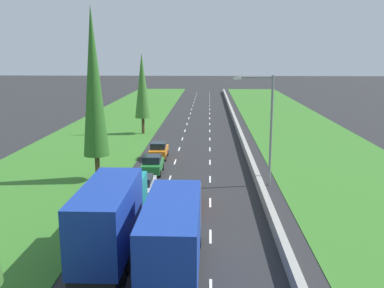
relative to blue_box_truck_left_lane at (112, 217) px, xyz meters
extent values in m
plane|color=#28282B|center=(3.49, 41.67, -2.18)|extent=(300.00, 300.00, 0.00)
cube|color=#387528|center=(-9.16, 41.67, -2.16)|extent=(14.00, 140.00, 0.04)
cube|color=#387528|center=(17.84, 41.67, -2.16)|extent=(14.00, 140.00, 0.04)
cube|color=#9E9B93|center=(9.19, 41.67, -1.76)|extent=(0.44, 120.00, 0.85)
cube|color=white|center=(1.74, 2.67, -2.18)|extent=(0.14, 2.00, 0.01)
cube|color=white|center=(1.74, 8.67, -2.18)|extent=(0.14, 2.00, 0.01)
cube|color=white|center=(1.74, 14.67, -2.18)|extent=(0.14, 2.00, 0.01)
cube|color=white|center=(1.74, 20.67, -2.18)|extent=(0.14, 2.00, 0.01)
cube|color=white|center=(1.74, 26.67, -2.18)|extent=(0.14, 2.00, 0.01)
cube|color=white|center=(1.74, 32.67, -2.18)|extent=(0.14, 2.00, 0.01)
cube|color=white|center=(1.74, 38.67, -2.18)|extent=(0.14, 2.00, 0.01)
cube|color=white|center=(1.74, 44.67, -2.18)|extent=(0.14, 2.00, 0.01)
cube|color=white|center=(1.74, 50.67, -2.18)|extent=(0.14, 2.00, 0.01)
cube|color=white|center=(1.74, 56.67, -2.18)|extent=(0.14, 2.00, 0.01)
cube|color=white|center=(1.74, 62.67, -2.18)|extent=(0.14, 2.00, 0.01)
cube|color=white|center=(1.74, 68.67, -2.18)|extent=(0.14, 2.00, 0.01)
cube|color=white|center=(1.74, 74.67, -2.18)|extent=(0.14, 2.00, 0.01)
cube|color=white|center=(1.74, 80.67, -2.18)|extent=(0.14, 2.00, 0.01)
cube|color=white|center=(1.74, 86.67, -2.18)|extent=(0.14, 2.00, 0.01)
cube|color=white|center=(1.74, 92.67, -2.18)|extent=(0.14, 2.00, 0.01)
cube|color=white|center=(1.74, 98.67, -2.18)|extent=(0.14, 2.00, 0.01)
cube|color=white|center=(5.24, 2.67, -2.18)|extent=(0.14, 2.00, 0.01)
cube|color=white|center=(5.24, 8.67, -2.18)|extent=(0.14, 2.00, 0.01)
cube|color=white|center=(5.24, 14.67, -2.18)|extent=(0.14, 2.00, 0.01)
cube|color=white|center=(5.24, 20.67, -2.18)|extent=(0.14, 2.00, 0.01)
cube|color=white|center=(5.24, 26.67, -2.18)|extent=(0.14, 2.00, 0.01)
cube|color=white|center=(5.24, 32.67, -2.18)|extent=(0.14, 2.00, 0.01)
cube|color=white|center=(5.24, 38.67, -2.18)|extent=(0.14, 2.00, 0.01)
cube|color=white|center=(5.24, 44.67, -2.18)|extent=(0.14, 2.00, 0.01)
cube|color=white|center=(5.24, 50.67, -2.18)|extent=(0.14, 2.00, 0.01)
cube|color=white|center=(5.24, 56.67, -2.18)|extent=(0.14, 2.00, 0.01)
cube|color=white|center=(5.24, 62.67, -2.18)|extent=(0.14, 2.00, 0.01)
cube|color=white|center=(5.24, 68.67, -2.18)|extent=(0.14, 2.00, 0.01)
cube|color=white|center=(5.24, 74.67, -2.18)|extent=(0.14, 2.00, 0.01)
cube|color=white|center=(5.24, 80.67, -2.18)|extent=(0.14, 2.00, 0.01)
cube|color=white|center=(5.24, 86.67, -2.18)|extent=(0.14, 2.00, 0.01)
cube|color=white|center=(5.24, 92.67, -2.18)|extent=(0.14, 2.00, 0.01)
cube|color=white|center=(5.24, 98.67, -2.18)|extent=(0.14, 2.00, 0.01)
cube|color=black|center=(0.00, 0.20, -1.58)|extent=(2.20, 9.40, 0.56)
cube|color=teal|center=(0.00, 3.80, -0.05)|extent=(2.40, 2.20, 2.50)
cube|color=#19389E|center=(0.00, -0.90, 0.35)|extent=(2.44, 7.20, 3.30)
cylinder|color=black|center=(-1.12, 3.50, -1.86)|extent=(0.22, 0.64, 0.64)
cylinder|color=black|center=(1.12, 3.50, -1.86)|extent=(0.22, 0.64, 0.64)
cylinder|color=black|center=(-1.12, -1.98, -1.86)|extent=(0.22, 0.64, 0.64)
cylinder|color=black|center=(1.12, -1.98, -1.86)|extent=(0.22, 0.64, 0.64)
cylinder|color=black|center=(-1.12, -3.06, -1.86)|extent=(0.22, 0.64, 0.64)
cylinder|color=black|center=(1.12, -3.06, -1.86)|extent=(0.22, 0.64, 0.64)
cube|color=silver|center=(0.04, 9.87, -1.50)|extent=(1.76, 4.50, 0.72)
cube|color=#19232D|center=(0.04, 9.72, -0.84)|extent=(1.56, 1.90, 0.60)
cylinder|color=black|center=(-0.76, 11.26, -1.86)|extent=(0.22, 0.64, 0.64)
cylinder|color=black|center=(0.84, 11.26, -1.86)|extent=(0.22, 0.64, 0.64)
cylinder|color=black|center=(-0.76, 8.47, -1.86)|extent=(0.22, 0.64, 0.64)
cylinder|color=black|center=(0.84, 8.47, -1.86)|extent=(0.22, 0.64, 0.64)
cube|color=#237A33|center=(0.03, 16.41, -1.48)|extent=(1.68, 3.90, 0.76)
cube|color=#19232D|center=(0.03, 16.11, -0.78)|extent=(1.52, 1.60, 0.64)
cylinder|color=black|center=(-0.73, 17.62, -1.86)|extent=(0.22, 0.64, 0.64)
cylinder|color=black|center=(0.79, 17.62, -1.86)|extent=(0.22, 0.64, 0.64)
cylinder|color=black|center=(-0.73, 15.20, -1.86)|extent=(0.22, 0.64, 0.64)
cylinder|color=black|center=(0.79, 15.20, -1.86)|extent=(0.22, 0.64, 0.64)
cube|color=black|center=(3.47, -2.16, -1.58)|extent=(2.20, 9.40, 0.56)
cube|color=slate|center=(3.47, 1.44, -0.05)|extent=(2.40, 2.20, 2.50)
cube|color=#19389E|center=(3.47, -3.26, 0.35)|extent=(2.44, 7.20, 3.30)
cylinder|color=black|center=(2.35, 1.14, -1.86)|extent=(0.22, 0.64, 0.64)
cylinder|color=black|center=(4.59, 1.14, -1.86)|extent=(0.22, 0.64, 0.64)
cube|color=orange|center=(-0.08, 22.28, -1.48)|extent=(1.68, 3.90, 0.76)
cube|color=#19232D|center=(-0.08, 21.98, -0.78)|extent=(1.52, 1.60, 0.64)
cylinder|color=black|center=(-0.84, 23.49, -1.86)|extent=(0.22, 0.64, 0.64)
cylinder|color=black|center=(0.68, 23.49, -1.86)|extent=(0.22, 0.64, 0.64)
cylinder|color=black|center=(-0.84, 21.07, -1.86)|extent=(0.22, 0.64, 0.64)
cylinder|color=black|center=(0.68, 21.07, -1.86)|extent=(0.22, 0.64, 0.64)
cube|color=red|center=(3.51, 7.74, -1.50)|extent=(1.76, 4.50, 0.72)
cube|color=#19232D|center=(3.51, 7.59, -0.84)|extent=(1.56, 1.90, 0.60)
cylinder|color=black|center=(2.71, 9.14, -1.86)|extent=(0.22, 0.64, 0.64)
cylinder|color=black|center=(4.31, 9.14, -1.86)|extent=(0.22, 0.64, 0.64)
cylinder|color=black|center=(2.71, 6.35, -1.86)|extent=(0.22, 0.64, 0.64)
cylinder|color=black|center=(4.31, 6.35, -1.86)|extent=(0.22, 0.64, 0.64)
cylinder|color=#4C3823|center=(-4.41, 14.10, -1.08)|extent=(0.41, 0.41, 2.20)
cone|color=#2D6623|center=(-4.41, 14.10, 6.21)|extent=(2.16, 2.16, 12.39)
cylinder|color=#4C3823|center=(-3.79, 36.18, -1.08)|extent=(0.40, 0.40, 2.20)
cone|color=#3D752D|center=(-3.79, 36.18, 4.31)|extent=(2.07, 2.07, 8.59)
cylinder|color=gray|center=(10.12, 13.17, 2.32)|extent=(0.20, 0.20, 9.00)
cylinder|color=gray|center=(8.72, 13.17, 6.67)|extent=(2.80, 0.12, 0.12)
cube|color=silver|center=(7.32, 13.17, 6.57)|extent=(0.60, 0.28, 0.20)
camera|label=1|loc=(5.08, -21.53, 8.49)|focal=40.66mm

